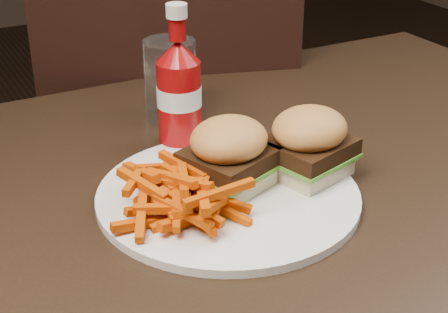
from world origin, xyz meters
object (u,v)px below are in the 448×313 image
chair_far (165,181)px  plate (228,195)px  tumbler (170,81)px  ketchup_bottle (179,104)px  dining_table (241,204)px

chair_far → plate: size_ratio=1.56×
plate → tumbler: bearing=80.8°
chair_far → plate: plate is taller
ketchup_bottle → dining_table: bearing=-84.5°
dining_table → chair_far: (0.15, 0.60, -0.30)m
chair_far → tumbler: tumbler is taller
dining_table → ketchup_bottle: bearing=95.5°
ketchup_bottle → chair_far: bearing=70.2°
chair_far → ketchup_bottle: bearing=87.8°
dining_table → plate: 0.04m
chair_far → plate: bearing=91.5°
plate → ketchup_bottle: size_ratio=2.66×
plate → tumbler: (0.04, 0.24, 0.05)m
dining_table → plate: plate is taller
plate → ketchup_bottle: 0.16m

